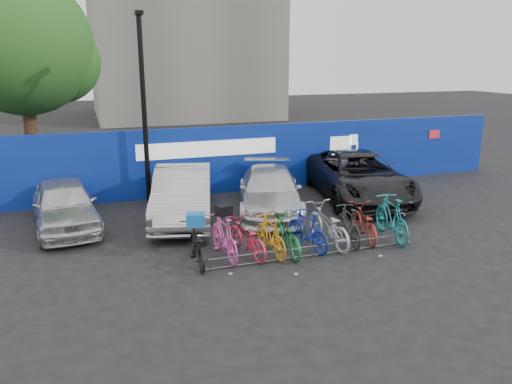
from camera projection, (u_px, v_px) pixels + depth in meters
name	position (u px, v px, depth m)	size (l,w,h in m)	color
ground	(303.00, 248.00, 12.81)	(100.00, 100.00, 0.00)	black
hoarding	(235.00, 159.00, 17.97)	(22.00, 0.18, 2.40)	navy
tree	(28.00, 48.00, 18.53)	(5.40, 5.20, 7.80)	#382314
lamppost	(144.00, 105.00, 15.87)	(0.25, 0.50, 6.11)	black
bike_rack	(313.00, 251.00, 12.22)	(5.60, 0.03, 0.30)	#595B60
car_0	(65.00, 205.00, 14.14)	(1.66, 4.13, 1.41)	#B8B9BD
car_1	(183.00, 194.00, 14.91)	(1.65, 4.73, 1.56)	#A2A2A6
car_2	(270.00, 191.00, 15.69)	(1.90, 4.67, 1.36)	silver
car_3	(358.00, 176.00, 17.10)	(2.64, 5.73, 1.59)	black
bike_0	(196.00, 245.00, 11.75)	(0.62, 1.79, 0.94)	black
bike_1	(224.00, 237.00, 12.06)	(0.51, 1.82, 1.09)	#E84FAF
bike_2	(246.00, 238.00, 12.22)	(0.62, 1.76, 0.93)	#CF2443
bike_3	(271.00, 235.00, 12.28)	(0.47, 1.66, 1.00)	orange
bike_4	(287.00, 234.00, 12.39)	(0.65, 1.85, 0.97)	#196B33
bike_5	(308.00, 230.00, 12.63)	(0.48, 1.70, 1.02)	#102BA0
bike_6	(328.00, 225.00, 12.92)	(0.71, 2.04, 1.07)	#A1A3A9
bike_7	(349.00, 225.00, 13.04)	(0.48, 1.69, 1.01)	#28282A
bike_8	(364.00, 223.00, 13.32)	(0.62, 1.79, 0.94)	maroon
bike_9	(392.00, 218.00, 13.31)	(0.56, 1.99, 1.19)	#19797B
cargo_crate	(196.00, 220.00, 11.59)	(0.43, 0.33, 0.31)	#145CAC
cargo_topcase	(224.00, 210.00, 11.89)	(0.34, 0.30, 0.25)	black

